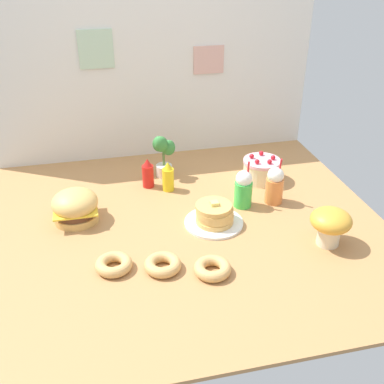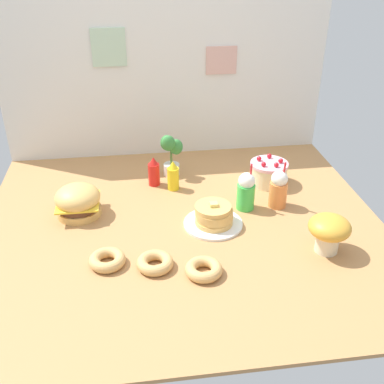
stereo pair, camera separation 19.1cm
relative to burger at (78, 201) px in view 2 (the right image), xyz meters
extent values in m
cube|color=#B27F4C|center=(0.57, -0.19, -0.10)|extent=(2.17, 1.95, 0.02)
cube|color=silver|center=(0.57, 0.78, 0.46)|extent=(2.17, 0.03, 1.09)
cube|color=#B2D1B2|center=(0.21, 0.76, 0.67)|extent=(0.22, 0.01, 0.24)
cube|color=#D8A599|center=(0.94, 0.76, 0.56)|extent=(0.21, 0.01, 0.18)
cylinder|color=#DBA859|center=(0.00, 0.00, -0.06)|extent=(0.25, 0.25, 0.04)
cylinder|color=#59331E|center=(0.00, 0.00, -0.03)|extent=(0.23, 0.23, 0.03)
cube|color=yellow|center=(0.00, 0.00, -0.01)|extent=(0.23, 0.23, 0.01)
ellipsoid|color=#E5B260|center=(0.00, 0.00, 0.02)|extent=(0.25, 0.25, 0.14)
cylinder|color=white|center=(0.73, -0.21, -0.08)|extent=(0.32, 0.32, 0.01)
cylinder|color=#E0AD5B|center=(0.73, -0.21, -0.06)|extent=(0.20, 0.20, 0.03)
cylinder|color=#E0AD5B|center=(0.73, -0.21, -0.03)|extent=(0.20, 0.20, 0.03)
cylinder|color=#E0AD5B|center=(0.73, -0.21, -0.01)|extent=(0.20, 0.20, 0.03)
cylinder|color=#E0AD5B|center=(0.72, -0.21, 0.02)|extent=(0.20, 0.20, 0.03)
cube|color=#F7E072|center=(0.73, -0.21, 0.04)|extent=(0.04, 0.04, 0.02)
cylinder|color=beige|center=(1.15, 0.22, -0.02)|extent=(0.23, 0.23, 0.12)
cylinder|color=#F2B2C6|center=(1.15, 0.22, 0.05)|extent=(0.24, 0.24, 0.02)
sphere|color=red|center=(1.22, 0.20, 0.07)|extent=(0.03, 0.03, 0.03)
sphere|color=red|center=(1.17, 0.28, 0.07)|extent=(0.03, 0.03, 0.03)
sphere|color=red|center=(1.10, 0.25, 0.07)|extent=(0.03, 0.03, 0.03)
sphere|color=red|center=(1.10, 0.17, 0.07)|extent=(0.03, 0.03, 0.03)
sphere|color=red|center=(1.18, 0.15, 0.07)|extent=(0.03, 0.03, 0.03)
cylinder|color=red|center=(0.44, 0.29, -0.01)|extent=(0.07, 0.07, 0.14)
cone|color=red|center=(0.44, 0.29, 0.08)|extent=(0.06, 0.06, 0.05)
cylinder|color=yellow|center=(0.55, 0.22, -0.01)|extent=(0.07, 0.07, 0.14)
cone|color=yellow|center=(0.55, 0.22, 0.08)|extent=(0.06, 0.06, 0.05)
cylinder|color=green|center=(0.94, -0.06, -0.01)|extent=(0.10, 0.10, 0.15)
sphere|color=white|center=(0.94, -0.06, 0.09)|extent=(0.09, 0.09, 0.09)
cylinder|color=red|center=(0.96, -0.06, 0.12)|extent=(0.01, 0.02, 0.15)
cylinder|color=orange|center=(1.13, -0.06, -0.01)|extent=(0.10, 0.10, 0.15)
sphere|color=white|center=(1.13, -0.06, 0.09)|extent=(0.09, 0.09, 0.09)
cylinder|color=red|center=(1.15, -0.06, 0.12)|extent=(0.01, 0.04, 0.15)
torus|color=tan|center=(0.17, -0.48, -0.06)|extent=(0.18, 0.18, 0.05)
torus|color=#8CCC8C|center=(0.17, -0.48, -0.06)|extent=(0.17, 0.17, 0.04)
torus|color=tan|center=(0.39, -0.53, -0.06)|extent=(0.18, 0.18, 0.05)
torus|color=#F2E5C6|center=(0.39, -0.53, -0.06)|extent=(0.17, 0.17, 0.04)
torus|color=tan|center=(0.61, -0.61, -0.06)|extent=(0.18, 0.18, 0.05)
torus|color=#D89ED8|center=(0.61, -0.61, -0.06)|extent=(0.17, 0.17, 0.04)
cylinder|color=white|center=(0.56, 0.41, -0.05)|extent=(0.10, 0.10, 0.08)
cylinder|color=#4C7238|center=(0.56, 0.41, 0.06)|extent=(0.02, 0.02, 0.13)
ellipsoid|color=#38843D|center=(0.59, 0.41, 0.11)|extent=(0.09, 0.06, 0.10)
ellipsoid|color=#38843D|center=(0.54, 0.44, 0.13)|extent=(0.09, 0.06, 0.10)
ellipsoid|color=#38843D|center=(0.54, 0.39, 0.15)|extent=(0.09, 0.06, 0.10)
cylinder|color=beige|center=(1.25, -0.52, -0.04)|extent=(0.11, 0.11, 0.09)
ellipsoid|color=gold|center=(1.25, -0.52, 0.06)|extent=(0.21, 0.21, 0.11)
camera|label=1|loc=(0.14, -2.24, 1.31)|focal=43.23mm
camera|label=2|loc=(0.33, -2.27, 1.31)|focal=43.23mm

